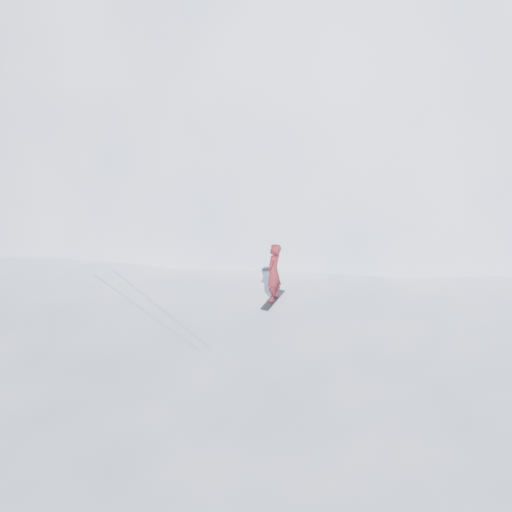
{
  "coord_description": "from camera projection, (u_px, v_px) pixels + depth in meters",
  "views": [
    {
      "loc": [
        -5.1,
        -8.45,
        9.94
      ],
      "look_at": [
        2.38,
        3.72,
        3.5
      ],
      "focal_mm": 35.0,
      "sensor_mm": 36.0,
      "label": 1
    }
  ],
  "objects": [
    {
      "name": "ground",
      "position": [
        253.0,
        446.0,
        13.08
      ],
      "size": [
        400.0,
        400.0,
        0.0
      ],
      "primitive_type": "plane",
      "color": "white",
      "rests_on": "ground"
    },
    {
      "name": "near_ridge",
      "position": [
        231.0,
        373.0,
        15.89
      ],
      "size": [
        36.0,
        28.0,
        4.8
      ],
      "primitive_type": "ellipsoid",
      "color": "white",
      "rests_on": "ground"
    },
    {
      "name": "summit_peak",
      "position": [
        313.0,
        156.0,
        43.79
      ],
      "size": [
        60.0,
        56.0,
        56.0
      ],
      "primitive_type": "ellipsoid",
      "color": "white",
      "rests_on": "ground"
    },
    {
      "name": "peak_shoulder",
      "position": [
        226.0,
        194.0,
        33.39
      ],
      "size": [
        28.0,
        24.0,
        18.0
      ],
      "primitive_type": "ellipsoid",
      "color": "white",
      "rests_on": "ground"
    },
    {
      "name": "wind_bumps",
      "position": [
        199.0,
        407.0,
        14.46
      ],
      "size": [
        16.0,
        14.4,
        1.0
      ],
      "color": "white",
      "rests_on": "ground"
    },
    {
      "name": "snowboard",
      "position": [
        273.0,
        300.0,
        15.34
      ],
      "size": [
        1.28,
        0.97,
        0.02
      ],
      "primitive_type": "cube",
      "rotation": [
        0.0,
        0.0,
        0.59
      ],
      "color": "black",
      "rests_on": "near_ridge"
    },
    {
      "name": "snowboarder",
      "position": [
        273.0,
        273.0,
        14.96
      ],
      "size": [
        0.8,
        0.74,
        1.83
      ],
      "primitive_type": "imported",
      "rotation": [
        0.0,
        0.0,
        3.73
      ],
      "color": "maroon",
      "rests_on": "snowboard"
    },
    {
      "name": "board_tracks",
      "position": [
        147.0,
        305.0,
        15.04
      ],
      "size": [
        1.46,
        5.96,
        0.04
      ],
      "color": "silver",
      "rests_on": "ground"
    }
  ]
}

